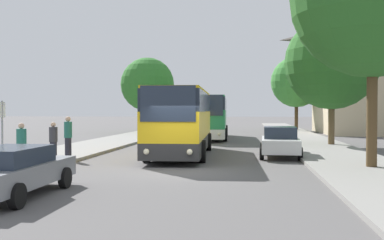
{
  "coord_description": "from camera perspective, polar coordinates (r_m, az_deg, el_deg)",
  "views": [
    {
      "loc": [
        2.58,
        -16.73,
        2.31
      ],
      "look_at": [
        -1.33,
        15.03,
        1.63
      ],
      "focal_mm": 42.0,
      "sensor_mm": 36.0,
      "label": 1
    }
  ],
  "objects": [
    {
      "name": "ground_plane",
      "position": [
        17.08,
        -1.75,
        -6.55
      ],
      "size": [
        300.0,
        300.0,
        0.0
      ],
      "primitive_type": "plane",
      "color": "#565454",
      "rests_on": "ground"
    },
    {
      "name": "tree_right_far",
      "position": [
        52.39,
        13.13,
        4.73
      ],
      "size": [
        5.77,
        5.77,
        8.3
      ],
      "color": "#47331E",
      "rests_on": "sidewalk_right"
    },
    {
      "name": "sidewalk_right",
      "position": [
        17.45,
        21.76,
        -6.23
      ],
      "size": [
        4.0,
        120.0,
        0.15
      ],
      "primitive_type": "cube",
      "color": "gray",
      "rests_on": "ground_plane"
    },
    {
      "name": "parked_car_left_curb",
      "position": [
        12.92,
        -21.85,
        -5.96
      ],
      "size": [
        1.95,
        4.64,
        1.34
      ],
      "rotation": [
        0.0,
        0.0,
        0.01
      ],
      "color": "slate",
      "rests_on": "ground_plane"
    },
    {
      "name": "pedestrian_waiting_far",
      "position": [
        20.51,
        -17.2,
        -2.55
      ],
      "size": [
        0.36,
        0.36,
        1.65
      ],
      "rotation": [
        0.0,
        0.0,
        3.5
      ],
      "color": "#23232D",
      "rests_on": "sidewalk_left"
    },
    {
      "name": "parked_car_right_near",
      "position": [
        22.6,
        11.11,
        -2.69
      ],
      "size": [
        2.08,
        4.35,
        1.51
      ],
      "rotation": [
        0.0,
        0.0,
        3.1
      ],
      "color": "silver",
      "rests_on": "ground_plane"
    },
    {
      "name": "tree_right_near",
      "position": [
        30.16,
        17.33,
        6.93
      ],
      "size": [
        5.95,
        5.95,
        8.17
      ],
      "color": "brown",
      "rests_on": "sidewalk_right"
    },
    {
      "name": "tree_left_far",
      "position": [
        51.11,
        -4.82,
        3.76
      ],
      "size": [
        4.01,
        4.01,
        6.46
      ],
      "color": "brown",
      "rests_on": "sidewalk_left"
    },
    {
      "name": "tree_left_near",
      "position": [
        45.3,
        -5.67,
        4.52
      ],
      "size": [
        5.35,
        5.35,
        7.46
      ],
      "color": "#47331E",
      "rests_on": "sidewalk_left"
    },
    {
      "name": "pedestrian_waiting_near",
      "position": [
        21.54,
        -15.46,
        -2.02
      ],
      "size": [
        0.36,
        0.36,
        1.88
      ],
      "rotation": [
        0.0,
        0.0,
        0.89
      ],
      "color": "#23232D",
      "rests_on": "sidewalk_left"
    },
    {
      "name": "sidewalk_left",
      "position": [
        19.41,
        -22.73,
        -5.49
      ],
      "size": [
        4.0,
        120.0,
        0.15
      ],
      "primitive_type": "cube",
      "color": "gray",
      "rests_on": "ground_plane"
    },
    {
      "name": "bus_middle",
      "position": [
        36.76,
        2.33,
        0.46
      ],
      "size": [
        3.11,
        11.37,
        3.42
      ],
      "rotation": [
        0.0,
        0.0,
        0.04
      ],
      "color": "silver",
      "rests_on": "ground_plane"
    },
    {
      "name": "bus_stop_sign",
      "position": [
        19.06,
        -22.97,
        -0.63
      ],
      "size": [
        0.08,
        0.45,
        2.54
      ],
      "color": "gray",
      "rests_on": "sidewalk_left"
    },
    {
      "name": "pedestrian_walking_back",
      "position": [
        17.89,
        -20.84,
        -3.05
      ],
      "size": [
        0.36,
        0.36,
        1.7
      ],
      "rotation": [
        0.0,
        0.0,
        5.53
      ],
      "color": "#23232D",
      "rests_on": "sidewalk_left"
    },
    {
      "name": "bus_front",
      "position": [
        22.9,
        -1.35,
        -0.11
      ],
      "size": [
        3.06,
        10.29,
        3.33
      ],
      "rotation": [
        0.0,
        0.0,
        0.04
      ],
      "color": "#2D2D2D",
      "rests_on": "ground_plane"
    }
  ]
}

